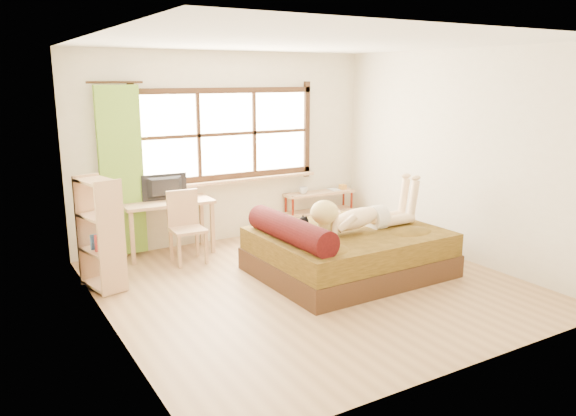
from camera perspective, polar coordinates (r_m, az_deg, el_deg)
floor at (r=6.55m, az=2.32°, el=-7.79°), size 4.50×4.50×0.00m
ceiling at (r=6.13m, az=2.56°, el=16.50°), size 4.50×4.50×0.00m
wall_back at (r=8.16m, az=-6.24°, el=6.09°), size 4.50×0.00×4.50m
wall_front at (r=4.52m, az=18.15°, el=-0.18°), size 4.50×0.00×4.50m
wall_left at (r=5.34m, az=-18.30°, el=1.78°), size 0.00×4.50×4.50m
wall_right at (r=7.65m, az=16.78°, el=5.15°), size 0.00×4.50×4.50m
window at (r=8.12m, az=-6.18°, el=7.19°), size 2.80×0.16×1.46m
curtain at (r=7.57m, az=-16.57°, el=3.55°), size 0.55×0.10×2.20m
bed at (r=6.85m, az=5.83°, el=-4.32°), size 2.18×1.76×0.81m
woman at (r=6.79m, az=7.57°, el=0.42°), size 1.51×0.46×0.64m
kitten at (r=6.47m, az=0.61°, el=-1.86°), size 0.32×0.14×0.26m
desk at (r=7.64m, az=-12.10°, el=-0.02°), size 1.20×0.59×0.74m
monitor at (r=7.63m, az=-12.32°, el=2.04°), size 0.61×0.10×0.35m
chair at (r=7.37m, az=-10.38°, el=-1.43°), size 0.43×0.43×0.92m
pipe_shelf at (r=8.88m, az=3.25°, el=0.69°), size 1.18×0.35×0.66m
cup at (r=8.67m, az=1.55°, el=1.80°), size 0.14×0.14×0.11m
book at (r=8.95m, az=4.27°, el=1.83°), size 0.17×0.22×0.02m
bookshelf at (r=6.58m, az=-18.53°, el=-2.48°), size 0.43×0.61×1.27m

